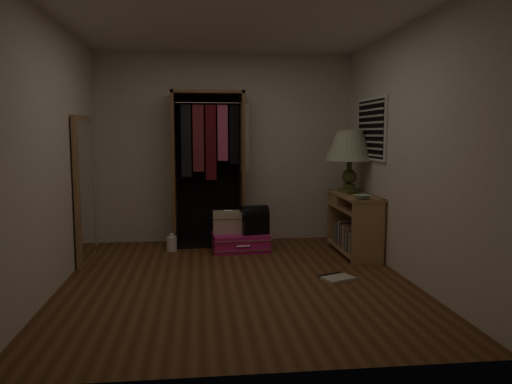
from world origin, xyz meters
TOP-DOWN VIEW (x-y plane):
  - ground at (0.00, 0.00)m, footprint 4.00×4.00m
  - room_walls at (0.08, 0.04)m, footprint 3.52×4.02m
  - console_bookshelf at (1.54, 1.03)m, footprint 0.42×1.12m
  - open_wardrobe at (-0.22, 1.77)m, footprint 1.02×0.50m
  - floor_mirror at (-1.70, 1.00)m, footprint 0.06×0.80m
  - pink_suitcase at (0.14, 1.34)m, footprint 0.75×0.57m
  - train_case at (-0.00, 1.42)m, footprint 0.41×0.29m
  - black_bag at (0.32, 1.31)m, footprint 0.38×0.29m
  - table_lamp at (1.54, 1.25)m, footprint 0.64×0.64m
  - brass_tray at (1.54, 0.97)m, footprint 0.27×0.27m
  - ceramic_bowl at (1.49, 0.57)m, footprint 0.24×0.24m
  - white_jug at (-0.74, 1.40)m, footprint 0.15×0.15m
  - floor_book at (1.02, -0.04)m, footprint 0.39×0.36m

SIDE VIEW (x-z plane):
  - ground at x=0.00m, z-range 0.00..0.00m
  - floor_book at x=1.02m, z-range 0.00..0.03m
  - white_jug at x=-0.74m, z-range -0.02..0.21m
  - pink_suitcase at x=0.14m, z-range 0.00..0.22m
  - train_case at x=0.00m, z-range 0.21..0.51m
  - console_bookshelf at x=1.54m, z-range 0.02..0.77m
  - black_bag at x=0.32m, z-range 0.23..0.59m
  - brass_tray at x=1.54m, z-range 0.75..0.76m
  - ceramic_bowl at x=1.49m, z-range 0.75..0.80m
  - floor_mirror at x=-1.70m, z-range 0.00..1.70m
  - open_wardrobe at x=-0.22m, z-range 0.20..2.25m
  - table_lamp at x=1.54m, z-range 0.93..1.72m
  - room_walls at x=0.08m, z-range 0.20..2.80m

